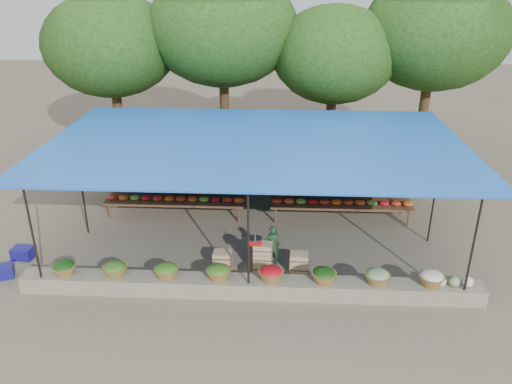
# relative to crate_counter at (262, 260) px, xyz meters

# --- Properties ---
(ground) EXTENTS (60.00, 60.00, 0.00)m
(ground) POSITION_rel_crate_counter_xyz_m (-0.25, 1.74, -0.31)
(ground) COLOR #6C664F
(ground) RESTS_ON ground
(stone_curb) EXTENTS (10.60, 0.55, 0.40)m
(stone_curb) POSITION_rel_crate_counter_xyz_m (-0.25, -1.01, -0.11)
(stone_curb) COLOR #6C6756
(stone_curb) RESTS_ON ground
(stall_canopy) EXTENTS (10.80, 6.60, 2.82)m
(stall_canopy) POSITION_rel_crate_counter_xyz_m (-0.25, 1.82, 2.36)
(stall_canopy) COLOR black
(stall_canopy) RESTS_ON ground
(produce_baskets) EXTENTS (8.98, 0.58, 0.34)m
(produce_baskets) POSITION_rel_crate_counter_xyz_m (-0.35, -1.01, 0.25)
(produce_baskets) COLOR brown
(produce_baskets) RESTS_ON stone_curb
(netting_backdrop) EXTENTS (10.60, 0.06, 2.50)m
(netting_backdrop) POSITION_rel_crate_counter_xyz_m (-0.25, 4.89, 0.94)
(netting_backdrop) COLOR #1F4619
(netting_backdrop) RESTS_ON ground
(tree_row) EXTENTS (16.51, 5.50, 7.12)m
(tree_row) POSITION_rel_crate_counter_xyz_m (0.26, 7.83, 4.39)
(tree_row) COLOR #3A2315
(tree_row) RESTS_ON ground
(fruit_table_left) EXTENTS (4.21, 0.95, 0.93)m
(fruit_table_left) POSITION_rel_crate_counter_xyz_m (-2.74, 3.09, 0.30)
(fruit_table_left) COLOR #4B2F1E
(fruit_table_left) RESTS_ON ground
(fruit_table_right) EXTENTS (4.21, 0.95, 0.93)m
(fruit_table_right) POSITION_rel_crate_counter_xyz_m (2.26, 3.09, 0.30)
(fruit_table_right) COLOR #4B2F1E
(fruit_table_right) RESTS_ON ground
(crate_counter) EXTENTS (2.37, 0.37, 0.77)m
(crate_counter) POSITION_rel_crate_counter_xyz_m (0.00, 0.00, 0.00)
(crate_counter) COLOR #A4825D
(crate_counter) RESTS_ON ground
(weighing_scale) EXTENTS (0.34, 0.34, 0.36)m
(weighing_scale) POSITION_rel_crate_counter_xyz_m (-0.16, -0.00, 0.54)
(weighing_scale) COLOR red
(weighing_scale) RESTS_ON crate_counter
(vendor_seated) EXTENTS (0.45, 0.35, 1.10)m
(vendor_seated) POSITION_rel_crate_counter_xyz_m (0.25, 0.31, 0.24)
(vendor_seated) COLOR #1A3A21
(vendor_seated) RESTS_ON ground
(customer_left) EXTENTS (1.03, 0.93, 1.75)m
(customer_left) POSITION_rel_crate_counter_xyz_m (-3.77, 3.57, 0.57)
(customer_left) COLOR slate
(customer_left) RESTS_ON ground
(customer_mid) EXTENTS (1.22, 0.91, 1.68)m
(customer_mid) POSITION_rel_crate_counter_xyz_m (1.06, 3.73, 0.53)
(customer_mid) COLOR slate
(customer_mid) RESTS_ON ground
(customer_right) EXTENTS (1.00, 0.69, 1.58)m
(customer_right) POSITION_rel_crate_counter_xyz_m (2.47, 3.66, 0.48)
(customer_right) COLOR slate
(customer_right) RESTS_ON ground
(blue_crate_front) EXTENTS (0.61, 0.54, 0.30)m
(blue_crate_front) POSITION_rel_crate_counter_xyz_m (-6.30, -0.62, -0.16)
(blue_crate_front) COLOR navy
(blue_crate_front) RESTS_ON ground
(blue_crate_back) EXTENTS (0.54, 0.41, 0.31)m
(blue_crate_back) POSITION_rel_crate_counter_xyz_m (-6.23, 0.27, -0.16)
(blue_crate_back) COLOR navy
(blue_crate_back) RESTS_ON ground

